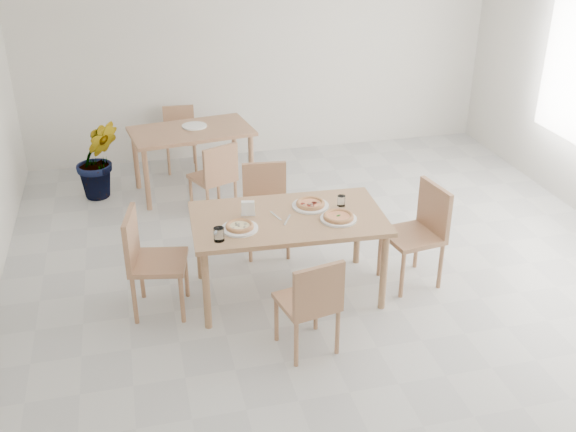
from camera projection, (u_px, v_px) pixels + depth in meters
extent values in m
plane|color=beige|center=(343.00, 288.00, 6.03)|extent=(7.00, 7.00, 0.00)
plane|color=silver|center=(261.00, 46.00, 8.44)|extent=(6.00, 0.00, 6.00)
cube|color=#AC7A58|center=(288.00, 219.00, 5.65)|extent=(1.66, 0.99, 0.04)
cylinder|color=#AC7A58|center=(206.00, 290.00, 5.36)|extent=(0.06, 0.06, 0.71)
cylinder|color=#AC7A58|center=(384.00, 272.00, 5.61)|extent=(0.06, 0.06, 0.71)
cylinder|color=#AC7A58|center=(199.00, 244.00, 6.04)|extent=(0.06, 0.06, 0.71)
cylinder|color=#AC7A58|center=(358.00, 229.00, 6.29)|extent=(0.06, 0.06, 0.71)
cube|color=#A17250|center=(307.00, 302.00, 5.10)|extent=(0.48, 0.48, 0.04)
cube|color=#A17250|center=(319.00, 290.00, 4.85)|extent=(0.41, 0.12, 0.39)
cylinder|color=#A17250|center=(316.00, 308.00, 5.41)|extent=(0.04, 0.04, 0.40)
cylinder|color=#A17250|center=(276.00, 319.00, 5.27)|extent=(0.04, 0.04, 0.40)
cylinder|color=#A17250|center=(337.00, 332.00, 5.12)|extent=(0.04, 0.04, 0.40)
cylinder|color=#A17250|center=(296.00, 344.00, 4.99)|extent=(0.04, 0.04, 0.40)
cube|color=#A17250|center=(267.00, 211.00, 6.45)|extent=(0.46, 0.46, 0.04)
cube|color=#A17250|center=(264.00, 182.00, 6.52)|extent=(0.43, 0.08, 0.40)
cylinder|color=#A17250|center=(250.00, 242.00, 6.37)|extent=(0.04, 0.04, 0.41)
cylinder|color=#A17250|center=(288.00, 240.00, 6.41)|extent=(0.04, 0.04, 0.41)
cylinder|color=#A17250|center=(247.00, 225.00, 6.69)|extent=(0.04, 0.04, 0.41)
cylinder|color=#A17250|center=(283.00, 222.00, 6.73)|extent=(0.04, 0.04, 0.41)
cube|color=#A17250|center=(159.00, 263.00, 5.54)|extent=(0.53, 0.53, 0.04)
cube|color=#A17250|center=(131.00, 238.00, 5.43)|extent=(0.13, 0.45, 0.43)
cylinder|color=#A17250|center=(182.00, 299.00, 5.48)|extent=(0.04, 0.04, 0.44)
cylinder|color=#A17250|center=(186.00, 275.00, 5.83)|extent=(0.04, 0.04, 0.44)
cylinder|color=#A17250|center=(134.00, 301.00, 5.47)|extent=(0.04, 0.04, 0.44)
cylinder|color=#A17250|center=(142.00, 276.00, 5.81)|extent=(0.04, 0.04, 0.44)
cube|color=#A17250|center=(412.00, 236.00, 5.93)|extent=(0.52, 0.52, 0.04)
cube|color=#A17250|center=(434.00, 208.00, 5.90)|extent=(0.11, 0.46, 0.43)
cylinder|color=#A17250|center=(380.00, 254.00, 6.14)|extent=(0.04, 0.04, 0.44)
cylinder|color=#A17250|center=(402.00, 275.00, 5.81)|extent=(0.04, 0.04, 0.44)
cylinder|color=#A17250|center=(417.00, 246.00, 6.27)|extent=(0.04, 0.04, 0.44)
cylinder|color=#A17250|center=(440.00, 266.00, 5.95)|extent=(0.04, 0.04, 0.44)
cylinder|color=white|center=(338.00, 219.00, 5.59)|extent=(0.30, 0.30, 0.02)
cylinder|color=white|center=(240.00, 228.00, 5.44)|extent=(0.30, 0.30, 0.02)
cylinder|color=white|center=(310.00, 206.00, 5.81)|extent=(0.32, 0.32, 0.02)
cylinder|color=#EBA56E|center=(338.00, 217.00, 5.58)|extent=(0.28, 0.28, 0.01)
torus|color=#EBA56E|center=(339.00, 216.00, 5.58)|extent=(0.28, 0.28, 0.03)
cylinder|color=#EA5329|center=(339.00, 216.00, 5.58)|extent=(0.21, 0.21, 0.01)
ellipsoid|color=#235313|center=(339.00, 215.00, 5.57)|extent=(0.05, 0.04, 0.01)
cylinder|color=#EBA56E|center=(240.00, 227.00, 5.43)|extent=(0.24, 0.24, 0.01)
torus|color=#EBA56E|center=(240.00, 226.00, 5.42)|extent=(0.24, 0.24, 0.03)
cylinder|color=#F6EBCA|center=(240.00, 226.00, 5.42)|extent=(0.18, 0.18, 0.01)
cylinder|color=#EBA56E|center=(310.00, 204.00, 5.80)|extent=(0.30, 0.30, 0.01)
torus|color=#EBA56E|center=(310.00, 203.00, 5.80)|extent=(0.31, 0.31, 0.03)
cylinder|color=#EA5329|center=(310.00, 203.00, 5.80)|extent=(0.23, 0.23, 0.01)
cylinder|color=white|center=(219.00, 234.00, 5.25)|extent=(0.08, 0.08, 0.11)
cylinder|color=white|center=(341.00, 201.00, 5.81)|extent=(0.07, 0.07, 0.09)
cube|color=silver|center=(248.00, 215.00, 5.65)|extent=(0.13, 0.08, 0.01)
cube|color=white|center=(248.00, 208.00, 5.62)|extent=(0.12, 0.07, 0.12)
cube|color=silver|center=(287.00, 220.00, 5.58)|extent=(0.11, 0.18, 0.01)
cube|color=silver|center=(276.00, 216.00, 5.65)|extent=(0.06, 0.19, 0.01)
cube|color=#A17250|center=(191.00, 131.00, 7.61)|extent=(1.44, 0.95, 0.04)
cylinder|color=#A17250|center=(147.00, 180.00, 7.31)|extent=(0.06, 0.06, 0.71)
cylinder|color=#A17250|center=(251.00, 164.00, 7.72)|extent=(0.06, 0.06, 0.71)
cylinder|color=#A17250|center=(136.00, 160.00, 7.83)|extent=(0.06, 0.06, 0.71)
cylinder|color=#A17250|center=(234.00, 146.00, 8.23)|extent=(0.06, 0.06, 0.71)
cube|color=#A17250|center=(212.00, 177.00, 7.22)|extent=(0.54, 0.54, 0.04)
cube|color=#A17250|center=(221.00, 164.00, 6.99)|extent=(0.39, 0.20, 0.39)
cylinder|color=#A17250|center=(218.00, 187.00, 7.53)|extent=(0.04, 0.04, 0.40)
cylinder|color=#A17250|center=(191.00, 195.00, 7.34)|extent=(0.04, 0.04, 0.40)
cylinder|color=#A17250|center=(236.00, 197.00, 7.29)|extent=(0.04, 0.04, 0.40)
cylinder|color=#A17250|center=(208.00, 206.00, 7.10)|extent=(0.04, 0.04, 0.40)
cube|color=#A17250|center=(180.00, 140.00, 8.33)|extent=(0.40, 0.40, 0.04)
cube|color=#A17250|center=(179.00, 120.00, 8.39)|extent=(0.38, 0.06, 0.36)
cylinder|color=#A17250|center=(169.00, 161.00, 8.25)|extent=(0.03, 0.03, 0.37)
cylinder|color=#A17250|center=(196.00, 159.00, 8.31)|extent=(0.03, 0.03, 0.37)
cylinder|color=#A17250|center=(168.00, 151.00, 8.54)|extent=(0.03, 0.03, 0.37)
cylinder|color=#A17250|center=(194.00, 150.00, 8.60)|extent=(0.03, 0.03, 0.37)
cylinder|color=white|center=(194.00, 126.00, 7.68)|extent=(0.28, 0.28, 0.02)
imported|color=#255D1B|center=(98.00, 159.00, 7.58)|extent=(0.56, 0.48, 0.91)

